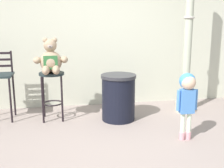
# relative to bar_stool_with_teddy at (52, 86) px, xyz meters

# --- Properties ---
(ground_plane) EXTENTS (24.00, 24.00, 0.00)m
(ground_plane) POSITION_rel_bar_stool_with_teddy_xyz_m (0.77, -1.33, -0.58)
(ground_plane) COLOR gray
(building_wall) EXTENTS (6.61, 0.30, 3.17)m
(building_wall) POSITION_rel_bar_stool_with_teddy_xyz_m (0.77, 0.89, 1.01)
(building_wall) COLOR beige
(building_wall) RESTS_ON ground_plane
(bar_stool_with_teddy) EXTENTS (0.41, 0.41, 0.80)m
(bar_stool_with_teddy) POSITION_rel_bar_stool_with_teddy_xyz_m (0.00, 0.00, 0.00)
(bar_stool_with_teddy) COLOR #1E292B
(bar_stool_with_teddy) RESTS_ON ground_plane
(teddy_bear) EXTENTS (0.55, 0.50, 0.57)m
(teddy_bear) POSITION_rel_bar_stool_with_teddy_xyz_m (-0.00, -0.03, 0.43)
(teddy_bear) COLOR tan
(teddy_bear) RESTS_ON bar_stool_with_teddy
(child_walking) EXTENTS (0.30, 0.24, 0.94)m
(child_walking) POSITION_rel_bar_stool_with_teddy_xyz_m (1.84, -1.18, 0.11)
(child_walking) COLOR pink
(child_walking) RESTS_ON ground_plane
(trash_bin) EXTENTS (0.58, 0.58, 0.77)m
(trash_bin) POSITION_rel_bar_stool_with_teddy_xyz_m (1.08, -0.21, -0.19)
(trash_bin) COLOR black
(trash_bin) RESTS_ON ground_plane
(lamppost) EXTENTS (0.33, 0.33, 2.91)m
(lamppost) POSITION_rel_bar_stool_with_teddy_xyz_m (2.35, -0.01, 0.58)
(lamppost) COLOR #B2AD98
(lamppost) RESTS_ON ground_plane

